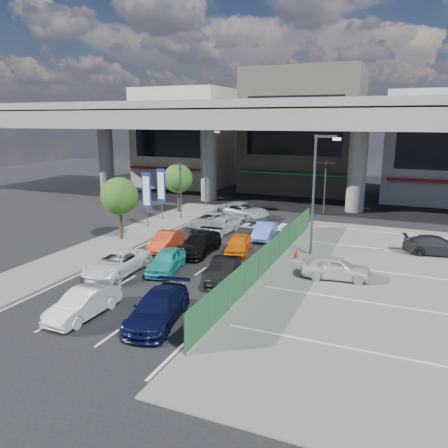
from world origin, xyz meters
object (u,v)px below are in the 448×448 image
at_px(taxi_teal_mid, 166,261).
at_px(crossing_wagon_silver, 243,211).
at_px(traffic_light_left, 180,177).
at_px(taxi_orange_right, 238,244).
at_px(sedan_white_mid_left, 117,263).
at_px(taxi_orange_left, 166,241).
at_px(kei_truck_front_right, 265,231).
at_px(hatch_black_mid_right, 223,270).
at_px(sedan_white_front_mid, 221,225).
at_px(parked_sedan_white, 336,268).
at_px(signboard_far, 161,187).
at_px(minivan_navy_back, 158,308).
at_px(traffic_cone, 296,253).
at_px(hatch_white_back_mid, 83,304).
at_px(signboard_near, 147,192).
at_px(street_lamp_right, 316,185).
at_px(tree_near, 119,196).
at_px(parked_sedan_dgrey, 437,245).
at_px(wagon_silver_front_left, 209,221).
at_px(street_lamp_left, 207,162).
at_px(sedan_black_mid, 199,244).
at_px(tree_far, 178,179).
at_px(traffic_light_right, 326,174).

height_order(taxi_teal_mid, crossing_wagon_silver, crossing_wagon_silver).
relative_size(traffic_light_left, taxi_orange_right, 1.39).
xyz_separation_m(traffic_light_left, sedan_white_mid_left, (3.38, -14.28, -3.27)).
bearing_deg(taxi_orange_left, kei_truck_front_right, 39.87).
bearing_deg(hatch_black_mid_right, sedan_white_front_mid, 102.42).
height_order(sedan_white_mid_left, parked_sedan_white, parked_sedan_white).
height_order(signboard_far, minivan_navy_back, signboard_far).
relative_size(crossing_wagon_silver, traffic_cone, 8.58).
xyz_separation_m(hatch_white_back_mid, sedan_white_front_mid, (-0.16, 16.57, 0.03)).
height_order(signboard_near, taxi_orange_right, signboard_near).
bearing_deg(crossing_wagon_silver, traffic_light_left, 135.31).
bearing_deg(taxi_teal_mid, traffic_light_left, 104.28).
bearing_deg(hatch_black_mid_right, signboard_near, 128.59).
relative_size(signboard_far, traffic_cone, 7.59).
bearing_deg(taxi_orange_right, signboard_near, 148.11).
height_order(taxi_orange_left, parked_sedan_white, parked_sedan_white).
bearing_deg(taxi_orange_left, taxi_orange_right, 8.57).
bearing_deg(traffic_cone, taxi_teal_mid, -140.26).
bearing_deg(hatch_white_back_mid, street_lamp_right, 61.80).
bearing_deg(taxi_orange_left, crossing_wagon_silver, 77.18).
bearing_deg(parked_sedan_white, minivan_navy_back, 135.95).
bearing_deg(tree_near, parked_sedan_white, -7.87).
bearing_deg(parked_sedan_dgrey, signboard_near, 84.31).
height_order(wagon_silver_front_left, crossing_wagon_silver, crossing_wagon_silver).
bearing_deg(parked_sedan_dgrey, traffic_light_left, 73.60).
bearing_deg(wagon_silver_front_left, signboard_far, 178.05).
height_order(taxi_teal_mid, traffic_cone, taxi_teal_mid).
relative_size(traffic_light_left, street_lamp_left, 0.65).
relative_size(crossing_wagon_silver, parked_sedan_dgrey, 1.23).
bearing_deg(sedan_white_front_mid, street_lamp_left, 128.26).
distance_m(kei_truck_front_right, parked_sedan_white, 9.49).
xyz_separation_m(signboard_far, tree_near, (0.60, -6.99, 0.32)).
bearing_deg(wagon_silver_front_left, parked_sedan_white, -25.77).
relative_size(signboard_far, sedan_black_mid, 0.99).
xyz_separation_m(hatch_black_mid_right, sedan_white_front_mid, (-4.35, 9.85, 0.04)).
bearing_deg(sedan_white_mid_left, traffic_cone, 35.96).
bearing_deg(traffic_cone, sedan_black_mid, -167.14).
bearing_deg(street_lamp_left, hatch_white_back_mid, -77.62).
height_order(tree_far, taxi_orange_right, tree_far).
xyz_separation_m(crossing_wagon_silver, parked_sedan_dgrey, (16.02, -5.49, -0.05)).
height_order(sedan_white_mid_left, taxi_teal_mid, sedan_white_mid_left).
height_order(taxi_teal_mid, taxi_orange_left, taxi_teal_mid).
xyz_separation_m(traffic_light_left, tree_near, (-0.80, -8.00, -0.55)).
distance_m(wagon_silver_front_left, parked_sedan_white, 14.33).
distance_m(traffic_light_right, signboard_far, 15.38).
bearing_deg(sedan_white_mid_left, wagon_silver_front_left, 86.59).
xyz_separation_m(hatch_black_mid_right, sedan_black_mid, (-3.60, 4.26, 0.04)).
height_order(hatch_black_mid_right, taxi_orange_left, hatch_black_mid_right).
relative_size(parked_sedan_white, traffic_cone, 6.23).
xyz_separation_m(traffic_light_right, parked_sedan_dgrey, (9.36, -9.88, -3.25)).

